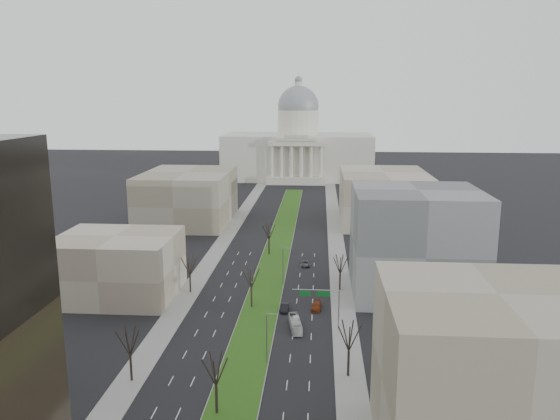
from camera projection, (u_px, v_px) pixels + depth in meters
The scene contains 24 objects.
ground at pixel (276, 255), 155.75m from camera, with size 600.00×600.00×0.00m, color black.
median at pixel (276, 255), 154.74m from camera, with size 8.00×222.03×0.20m.
sidewalk_left at pixel (196, 282), 132.59m from camera, with size 5.00×330.00×0.15m, color gray.
sidewalk_right at pixel (341, 286), 130.07m from camera, with size 5.00×330.00×0.15m, color gray.
capitol at pixel (298, 149), 298.44m from camera, with size 80.00×46.00×55.00m.
building_beige_left at pixel (117, 266), 122.53m from camera, with size 26.00×22.00×14.00m, color tan.
building_tan_right at pixel (491, 381), 65.22m from camera, with size 26.00×24.00×22.00m, color gray.
building_grey_right at pixel (415, 242), 123.52m from camera, with size 28.00×26.00×24.00m, color slate.
building_far_left at pixel (188, 197), 195.48m from camera, with size 30.00×40.00×18.00m, color gray.
building_far_right at pixel (383, 197), 195.32m from camera, with size 30.00×40.00×18.00m, color tan.
tree_left_mid at pixel (129, 340), 85.27m from camera, with size 5.40×5.40×9.72m.
tree_left_far at pixel (190, 264), 124.35m from camera, with size 5.28×5.28×9.50m.
tree_right_mid at pixel (349, 335), 86.67m from camera, with size 5.52×5.52×9.94m.
tree_right_far at pixel (340, 263), 125.85m from camera, with size 5.04×5.04×9.07m.
tree_median_a at pixel (216, 368), 76.37m from camera, with size 5.40×5.40×9.72m.
tree_median_b at pixel (251, 276), 115.42m from camera, with size 5.40×5.40×9.72m.
tree_median_c at pixel (269, 231), 154.46m from camera, with size 5.40×5.40×9.72m.
streetlamp_median_b at pixel (267, 338), 91.04m from camera, with size 1.90×0.20×9.16m.
streetlamp_median_c at pixel (283, 265), 130.09m from camera, with size 1.90×0.20×9.16m.
mast_arm_signs at pixel (325, 299), 104.75m from camera, with size 9.12×0.24×8.09m.
car_black at pixel (285, 308), 114.90m from camera, with size 1.54×4.41×1.45m, color black.
car_red at pixel (316, 306), 115.80m from camera, with size 1.99×4.90×1.42m, color maroon.
car_grey_far at pixel (305, 263), 145.45m from camera, with size 2.10×4.55×1.27m, color #55595D.
box_van at pixel (295, 324), 105.75m from camera, with size 1.87×7.98×2.22m, color silver.
Camera 1 is at (12.16, -29.35, 44.37)m, focal length 35.00 mm.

